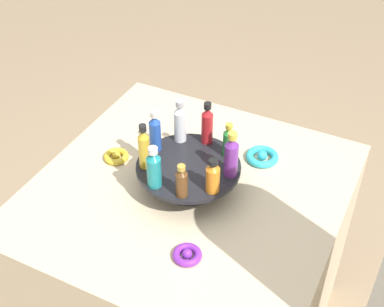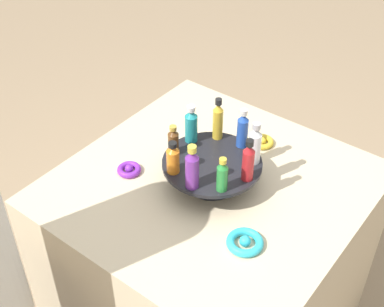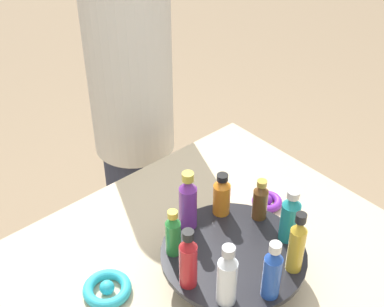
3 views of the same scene
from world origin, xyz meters
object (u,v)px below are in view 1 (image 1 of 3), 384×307
Objects in this scene: bottle_blue at (155,132)px; bottle_red at (208,125)px; ribbon_bow_gold at (116,156)px; bottle_orange at (213,177)px; ribbon_bow_purple at (187,255)px; bottle_brown at (182,182)px; ribbon_bow_teal at (262,156)px; display_stand at (189,172)px; bottle_green at (228,141)px; bottle_gold at (144,148)px; bottle_teal at (154,168)px; bottle_purple at (231,156)px; bottle_clear at (180,122)px.

bottle_red is (0.10, -0.13, 0.00)m from bottle_blue.
ribbon_bow_gold is (-0.01, 0.15, -0.14)m from bottle_blue.
ribbon_bow_purple is at bearing -176.42° from bottle_orange.
bottle_brown is 0.39m from ribbon_bow_teal.
display_stand is 2.28× the size of bottle_blue.
ribbon_bow_teal is at bearing -64.07° from ribbon_bow_gold.
bottle_blue is 1.31× the size of bottle_brown.
bottle_green is (0.16, 0.02, 0.00)m from bottle_orange.
bottle_brown is (-0.06, -0.15, -0.02)m from bottle_gold.
bottle_brown is at bearing -111.65° from bottle_gold.
bottle_brown is 0.20m from ribbon_bow_purple.
bottle_teal is 1.63× the size of ribbon_bow_gold.
bottle_orange is at bearing 168.35° from bottle_purple.
bottle_brown is at bearing -161.65° from display_stand.
bottle_orange is at bearing -111.65° from bottle_blue.
bottle_red is (0.03, 0.08, 0.01)m from bottle_green.
ribbon_bow_teal is at bearing -18.04° from bottle_brown.
bottle_green is 0.09m from bottle_red.
ribbon_bow_purple is 0.75× the size of ribbon_bow_teal.
bottle_gold is 1.12× the size of bottle_teal.
bottle_orange reaches higher than ribbon_bow_gold.
bottle_blue is 1.20× the size of bottle_green.
bottle_blue is 0.16m from bottle_red.
bottle_red reaches higher than ribbon_bow_gold.
bottle_green is (0.10, -0.09, 0.08)m from display_stand.
bottle_teal reaches higher than ribbon_bow_purple.
bottle_orange is 0.95× the size of bottle_green.
bottle_teal is 0.43m from ribbon_bow_teal.
bottle_clear reaches higher than bottle_blue.
bottle_red reaches higher than bottle_orange.
bottle_orange is 0.76× the size of bottle_clear.
bottle_teal is (-0.12, 0.05, 0.09)m from display_stand.
bottle_gold is 1.30× the size of bottle_green.
bottle_brown is at bearing 32.43° from ribbon_bow_purple.
display_stand is at bearing 98.35° from bottle_purple.
bottle_brown is 0.09m from bottle_orange.
bottle_brown reaches higher than display_stand.
bottle_green is at bearing -91.65° from bottle_clear.
display_stand is 2.99× the size of bottle_brown.
bottle_purple reaches higher than ribbon_bow_teal.
ribbon_bow_gold is (-0.11, 0.28, -0.15)m from bottle_red.
bottle_red is at bearing -68.69° from ribbon_bow_gold.
ribbon_bow_purple and ribbon_bow_gold have the same top height.
bottle_orange is at bearing -71.65° from bottle_teal.
display_stand is 0.15m from bottle_brown.
bottle_gold is 0.22m from bottle_orange.
ribbon_bow_teal is (0.13, -0.07, -0.13)m from bottle_green.
bottle_green is 0.17m from bottle_clear.
bottle_purple is 1.03× the size of bottle_clear.
ribbon_bow_teal is (0.35, -0.11, -0.13)m from bottle_brown.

